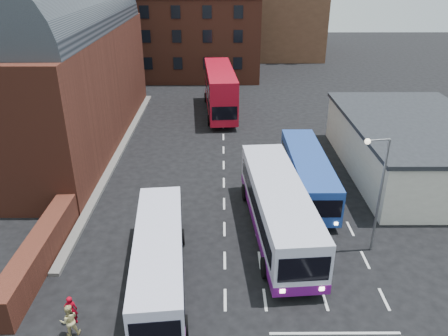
{
  "coord_description": "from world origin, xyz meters",
  "views": [
    {
      "loc": [
        -0.15,
        -17.71,
        15.37
      ],
      "look_at": [
        0.0,
        10.0,
        2.2
      ],
      "focal_mm": 35.0,
      "sensor_mm": 36.0,
      "label": 1
    }
  ],
  "objects_px": {
    "bus_white_outbound": "(159,255)",
    "pedestrian_beige": "(69,320)",
    "bus_white_inbound": "(278,205)",
    "bus_blue": "(308,172)",
    "street_lamp": "(378,186)",
    "bus_red_double": "(220,90)",
    "pedestrian_red": "(71,310)"
  },
  "relations": [
    {
      "from": "bus_white_outbound",
      "to": "pedestrian_beige",
      "type": "distance_m",
      "value": 5.16
    },
    {
      "from": "bus_white_inbound",
      "to": "bus_blue",
      "type": "height_order",
      "value": "bus_white_inbound"
    },
    {
      "from": "street_lamp",
      "to": "bus_white_outbound",
      "type": "bearing_deg",
      "value": -166.96
    },
    {
      "from": "bus_blue",
      "to": "bus_red_double",
      "type": "xyz_separation_m",
      "value": [
        -6.33,
        18.56,
        0.88
      ]
    },
    {
      "from": "bus_blue",
      "to": "pedestrian_red",
      "type": "bearing_deg",
      "value": 43.7
    },
    {
      "from": "bus_blue",
      "to": "pedestrian_beige",
      "type": "relative_size",
      "value": 6.61
    },
    {
      "from": "bus_red_double",
      "to": "pedestrian_red",
      "type": "bearing_deg",
      "value": 73.44
    },
    {
      "from": "bus_white_inbound",
      "to": "pedestrian_beige",
      "type": "height_order",
      "value": "bus_white_inbound"
    },
    {
      "from": "bus_blue",
      "to": "pedestrian_beige",
      "type": "xyz_separation_m",
      "value": [
        -13.01,
        -13.29,
        -0.92
      ]
    },
    {
      "from": "bus_white_outbound",
      "to": "bus_white_inbound",
      "type": "xyz_separation_m",
      "value": [
        6.63,
        4.48,
        0.33
      ]
    },
    {
      "from": "bus_blue",
      "to": "bus_white_inbound",
      "type": "bearing_deg",
      "value": 62.12
    },
    {
      "from": "bus_red_double",
      "to": "pedestrian_red",
      "type": "distance_m",
      "value": 31.96
    },
    {
      "from": "bus_red_double",
      "to": "pedestrian_beige",
      "type": "xyz_separation_m",
      "value": [
        -6.68,
        -31.85,
        -1.81
      ]
    },
    {
      "from": "street_lamp",
      "to": "pedestrian_red",
      "type": "distance_m",
      "value": 16.86
    },
    {
      "from": "bus_white_outbound",
      "to": "bus_blue",
      "type": "relative_size",
      "value": 0.99
    },
    {
      "from": "pedestrian_beige",
      "to": "pedestrian_red",
      "type": "bearing_deg",
      "value": -99.25
    },
    {
      "from": "street_lamp",
      "to": "pedestrian_red",
      "type": "height_order",
      "value": "street_lamp"
    },
    {
      "from": "bus_red_double",
      "to": "pedestrian_red",
      "type": "relative_size",
      "value": 8.09
    },
    {
      "from": "bus_blue",
      "to": "pedestrian_beige",
      "type": "height_order",
      "value": "bus_blue"
    },
    {
      "from": "pedestrian_red",
      "to": "bus_blue",
      "type": "bearing_deg",
      "value": -150.21
    },
    {
      "from": "bus_blue",
      "to": "street_lamp",
      "type": "height_order",
      "value": "street_lamp"
    },
    {
      "from": "bus_white_inbound",
      "to": "pedestrian_red",
      "type": "distance_m",
      "value": 12.8
    },
    {
      "from": "street_lamp",
      "to": "bus_red_double",
      "type": "bearing_deg",
      "value": 108.77
    },
    {
      "from": "bus_red_double",
      "to": "pedestrian_beige",
      "type": "height_order",
      "value": "bus_red_double"
    },
    {
      "from": "bus_blue",
      "to": "pedestrian_red",
      "type": "distance_m",
      "value": 18.24
    },
    {
      "from": "bus_white_outbound",
      "to": "bus_red_double",
      "type": "distance_m",
      "value": 28.46
    },
    {
      "from": "pedestrian_red",
      "to": "pedestrian_beige",
      "type": "xyz_separation_m",
      "value": [
        0.14,
        -0.69,
        0.04
      ]
    },
    {
      "from": "bus_red_double",
      "to": "street_lamp",
      "type": "distance_m",
      "value": 27.04
    },
    {
      "from": "bus_blue",
      "to": "street_lamp",
      "type": "distance_m",
      "value": 7.81
    },
    {
      "from": "bus_white_inbound",
      "to": "bus_red_double",
      "type": "xyz_separation_m",
      "value": [
        -3.57,
        23.8,
        0.6
      ]
    },
    {
      "from": "bus_white_outbound",
      "to": "bus_white_inbound",
      "type": "relative_size",
      "value": 0.84
    },
    {
      "from": "bus_white_outbound",
      "to": "bus_blue",
      "type": "xyz_separation_m",
      "value": [
        9.39,
        9.72,
        0.05
      ]
    }
  ]
}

